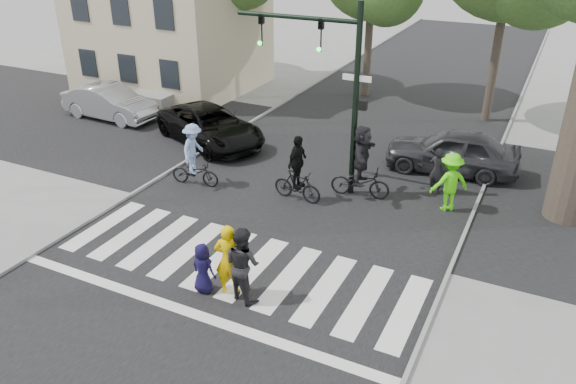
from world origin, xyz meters
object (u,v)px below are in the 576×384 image
at_px(cyclist_mid, 297,174).
at_px(car_suv, 210,126).
at_px(pedestrian_child, 203,268).
at_px(car_silver, 110,102).
at_px(pedestrian_woman, 229,260).
at_px(traffic_signal, 331,71).
at_px(cyclist_left, 194,159).
at_px(cyclist_right, 361,166).
at_px(car_grey, 452,151).
at_px(pedestrian_adult, 243,264).

height_order(cyclist_mid, car_suv, cyclist_mid).
height_order(pedestrian_child, car_silver, car_silver).
bearing_deg(pedestrian_woman, car_suv, -72.57).
xyz_separation_m(traffic_signal, car_suv, (-5.68, 1.72, -3.19)).
xyz_separation_m(pedestrian_child, car_suv, (-5.22, 8.26, 0.07)).
relative_size(pedestrian_woman, pedestrian_child, 1.44).
xyz_separation_m(cyclist_left, car_suv, (-1.64, 3.45, -0.22)).
bearing_deg(traffic_signal, pedestrian_child, -94.00).
bearing_deg(car_silver, pedestrian_woman, -124.43).
relative_size(cyclist_right, car_silver, 0.54).
height_order(traffic_signal, car_suv, traffic_signal).
xyz_separation_m(cyclist_right, car_silver, (-12.45, 2.37, -0.33)).
xyz_separation_m(car_silver, car_grey, (14.64, 0.88, 0.04)).
height_order(car_silver, car_grey, car_grey).
height_order(pedestrian_adult, cyclist_left, cyclist_left).
xyz_separation_m(pedestrian_woman, cyclist_left, (-4.17, 4.60, 0.00)).
xyz_separation_m(car_suv, car_grey, (9.06, 1.41, 0.06)).
relative_size(cyclist_left, cyclist_mid, 0.99).
bearing_deg(pedestrian_child, cyclist_left, -47.74).
bearing_deg(car_suv, cyclist_right, -80.30).
distance_m(cyclist_left, car_suv, 3.82).
relative_size(cyclist_left, car_suv, 0.42).
relative_size(pedestrian_adult, car_silver, 0.42).
bearing_deg(car_grey, car_silver, -91.81).
bearing_deg(pedestrian_adult, cyclist_mid, -60.96).
relative_size(pedestrian_adult, car_grey, 0.41).
distance_m(pedestrian_adult, cyclist_left, 6.49).
height_order(traffic_signal, cyclist_mid, traffic_signal).
bearing_deg(cyclist_left, car_silver, 151.17).
bearing_deg(cyclist_right, traffic_signal, 174.62).
relative_size(pedestrian_child, car_suv, 0.25).
bearing_deg(traffic_signal, pedestrian_woman, -88.74).
height_order(pedestrian_child, cyclist_mid, cyclist_mid).
relative_size(cyclist_mid, cyclist_right, 0.90).
bearing_deg(car_grey, car_suv, -86.38).
height_order(pedestrian_woman, cyclist_mid, cyclist_mid).
distance_m(traffic_signal, pedestrian_child, 7.32).
bearing_deg(pedestrian_adult, cyclist_left, -27.70).
height_order(pedestrian_woman, car_suv, pedestrian_woman).
relative_size(pedestrian_child, cyclist_left, 0.60).
xyz_separation_m(traffic_signal, pedestrian_woman, (0.14, -6.32, -2.98)).
bearing_deg(pedestrian_woman, pedestrian_adult, 158.57).
bearing_deg(traffic_signal, car_silver, 168.67).
relative_size(traffic_signal, car_suv, 1.17).
bearing_deg(cyclist_left, cyclist_right, 17.14).
distance_m(pedestrian_child, cyclist_left, 6.00).
bearing_deg(car_suv, pedestrian_adult, -117.76).
height_order(car_suv, car_silver, car_silver).
xyz_separation_m(cyclist_right, car_suv, (-6.86, 1.84, -0.36)).
xyz_separation_m(cyclist_right, car_grey, (2.19, 3.25, -0.29)).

